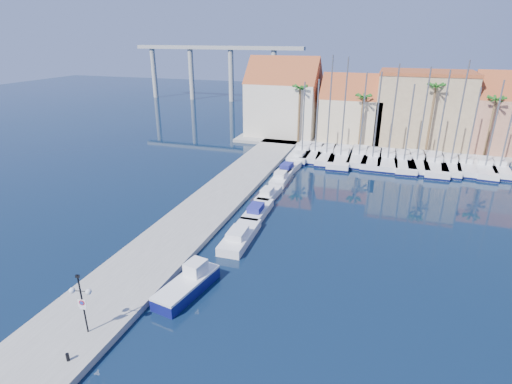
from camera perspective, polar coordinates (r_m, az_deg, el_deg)
ground at (r=29.41m, az=-1.22°, el=-14.53°), size 260.00×260.00×0.00m
quay_west at (r=43.23m, az=-6.44°, el=-1.83°), size 6.00×77.00×0.50m
shore_north at (r=72.39m, az=19.62°, el=6.70°), size 54.00×16.00×0.50m
lamp_post at (r=26.13m, az=-23.72°, el=-13.34°), size 1.36×0.57×4.06m
bollard at (r=26.04m, az=-25.31°, el=-20.55°), size 0.19×0.19×0.47m
fishing_boat at (r=29.78m, az=-9.65°, el=-12.82°), size 2.84×5.90×1.98m
motorboat_west_0 at (r=35.99m, az=-2.35°, el=-6.30°), size 2.24×6.53×1.40m
motorboat_west_1 at (r=40.81m, az=0.18°, el=-2.75°), size 1.88×5.75×1.40m
motorboat_west_2 at (r=45.01m, az=1.79°, el=-0.37°), size 1.87×5.11×1.40m
motorboat_west_3 at (r=50.38m, az=3.63°, el=2.05°), size 1.97×5.72×1.40m
motorboat_west_4 at (r=53.86m, az=4.59°, el=3.33°), size 2.41×5.87×1.40m
motorboat_west_5 at (r=59.10m, az=6.38°, el=4.93°), size 2.12×5.74×1.40m
sailboat_0 at (r=61.76m, az=6.69°, el=5.70°), size 2.97×10.71×11.07m
sailboat_1 at (r=61.68m, az=8.55°, el=5.60°), size 3.20×9.93×11.44m
sailboat_2 at (r=60.94m, az=10.08°, el=5.34°), size 3.48×10.38×14.75m
sailboat_3 at (r=60.27m, az=12.03°, el=4.99°), size 3.41×11.59×14.59m
sailboat_4 at (r=61.14m, az=14.53°, el=5.00°), size 2.86×10.45×12.53m
sailboat_5 at (r=60.53m, az=16.32°, el=4.66°), size 2.89×10.10×12.71m
sailboat_6 at (r=60.62m, az=18.29°, el=4.47°), size 2.82×10.34×13.80m
sailboat_7 at (r=60.42m, az=20.30°, el=4.12°), size 3.48×10.69×11.31m
sailboat_8 at (r=61.13m, az=21.92°, el=4.12°), size 3.11×10.64×13.48m
sailboat_9 at (r=60.91m, az=24.07°, el=3.72°), size 3.05×11.46×13.20m
sailboat_10 at (r=61.27m, az=25.97°, el=3.55°), size 3.14×9.75×14.43m
sailboat_11 at (r=61.94m, az=27.69°, el=3.39°), size 2.95×9.01×11.09m
sailboat_12 at (r=62.34m, az=29.84°, el=3.10°), size 3.26×9.78×12.09m
sailboat_13 at (r=62.93m, az=31.39°, el=2.99°), size 2.63×8.18×12.97m
building_0 at (r=72.46m, az=3.95°, el=12.98°), size 12.30×9.00×13.50m
building_1 at (r=70.62m, az=13.56°, el=11.21°), size 10.30×8.00×11.00m
building_2 at (r=71.35m, az=22.66°, el=11.06°), size 14.20×10.20×11.50m
building_3 at (r=72.26m, az=32.23°, el=9.20°), size 10.30×8.00×12.00m
palm_0 at (r=66.37m, az=6.31°, el=14.34°), size 2.60×2.60×10.15m
palm_1 at (r=65.10m, az=15.10°, el=12.77°), size 2.60×2.60×9.15m
palm_2 at (r=65.00m, az=24.29°, el=13.31°), size 2.60×2.60×11.15m
palm_3 at (r=66.37m, az=31.06°, el=11.05°), size 2.60×2.60×9.65m
viaduct at (r=114.72m, az=-6.09°, el=17.96°), size 48.00×2.20×14.45m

